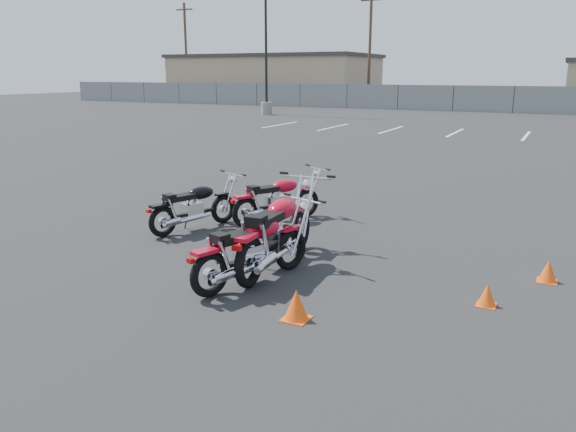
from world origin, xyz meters
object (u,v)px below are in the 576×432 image
at_px(motorcycle_third_red, 253,249).
at_px(motorcycle_front_red, 277,199).
at_px(motorcycle_rear_red, 277,232).
at_px(motorcycle_second_black, 194,207).

bearing_deg(motorcycle_third_red, motorcycle_front_red, 111.84).
relative_size(motorcycle_front_red, motorcycle_rear_red, 0.78).
height_order(motorcycle_third_red, motorcycle_rear_red, motorcycle_rear_red).
xyz_separation_m(motorcycle_front_red, motorcycle_rear_red, (1.15, -2.20, 0.10)).
xyz_separation_m(motorcycle_front_red, motorcycle_second_black, (-1.05, -1.10, -0.02)).
bearing_deg(motorcycle_second_black, motorcycle_rear_red, -26.58).
distance_m(motorcycle_second_black, motorcycle_third_red, 2.80).
bearing_deg(motorcycle_third_red, motorcycle_second_black, 141.46).
height_order(motorcycle_second_black, motorcycle_rear_red, motorcycle_rear_red).
bearing_deg(motorcycle_second_black, motorcycle_front_red, 46.29).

